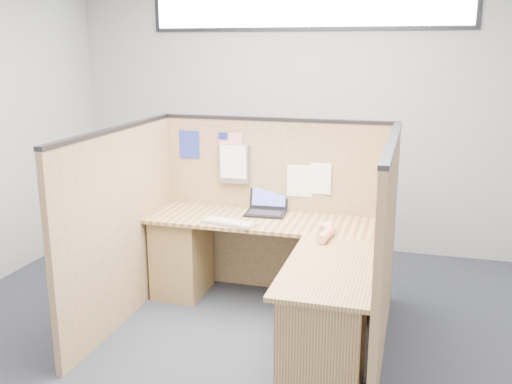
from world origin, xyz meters
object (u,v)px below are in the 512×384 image
(l_desk, at_px, (275,278))
(mouse, at_px, (328,228))
(keyboard, at_px, (229,223))
(laptop, at_px, (268,206))

(l_desk, height_order, mouse, mouse)
(l_desk, bearing_deg, keyboard, 156.27)
(mouse, bearing_deg, laptop, 147.20)
(l_desk, relative_size, mouse, 18.06)
(l_desk, height_order, laptop, laptop)
(laptop, bearing_deg, l_desk, -73.38)
(l_desk, relative_size, laptop, 5.63)
(laptop, distance_m, mouse, 0.69)
(keyboard, bearing_deg, laptop, 74.04)
(l_desk, xyz_separation_m, keyboard, (-0.43, 0.19, 0.35))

